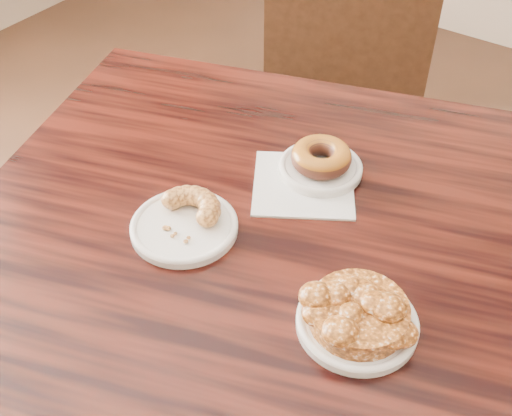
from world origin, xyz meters
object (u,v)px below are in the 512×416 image
Objects in this scene: chair_far at (350,73)px; glazed_donut at (321,157)px; apple_fritter at (359,310)px; cafe_table at (259,378)px; cruller_fragment at (183,217)px.

glazed_donut is (0.34, -0.79, 0.33)m from chair_far.
chair_far is at bearing 113.28° from glazed_donut.
cafe_table is at bearing 164.71° from apple_fritter.
chair_far is 1.11m from cruller_fragment.
glazed_donut is at bearing 92.83° from chair_far.
glazed_donut is 0.27m from cruller_fragment.
chair_far reaches higher than apple_fritter.
glazed_donut is 0.33m from apple_fritter.
cruller_fragment is at bearing -112.70° from glazed_donut.
cruller_fragment is at bearing -176.59° from cafe_table.
cafe_table is 8.29× the size of cruller_fragment.
glazed_donut reaches higher than cafe_table.
apple_fritter reaches higher than glazed_donut.
cafe_table is at bearing 21.33° from cruller_fragment.
cruller_fragment is (-0.10, -0.25, -0.01)m from glazed_donut.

